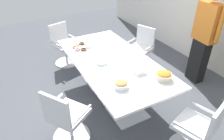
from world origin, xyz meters
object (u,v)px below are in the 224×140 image
Objects in this scene: person_standing_0 at (204,36)px; conference_table at (112,66)px; snack_bowl_cookies at (121,84)px; napkin_pile at (139,71)px; donut_platter at (82,47)px; office_chair_3 at (141,51)px; office_chair_2 at (198,131)px; office_chair_1 at (67,119)px; snack_bowl_chips_orange at (164,75)px; plate_stack at (102,62)px; office_chair_0 at (64,46)px.

conference_table is at bearing 83.78° from person_standing_0.
napkin_pile is (-0.18, 0.43, -0.02)m from snack_bowl_cookies.
person_standing_0 is 2.28m from donut_platter.
office_chair_2 is at bearing 142.16° from office_chair_3.
office_chair_1 is 5.30× the size of napkin_pile.
plate_stack is at bearing -144.13° from snack_bowl_chips_orange.
person_standing_0 reaches higher than snack_bowl_chips_orange.
office_chair_3 reaches higher than donut_platter.
snack_bowl_chips_orange is at bearing 25.46° from conference_table.
office_chair_0 is 2.59m from snack_bowl_chips_orange.
person_standing_0 is at bearing 100.73° from snack_bowl_cookies.
office_chair_1 is 0.49× the size of person_standing_0.
plate_stack is 0.65m from napkin_pile.
office_chair_2 and office_chair_3 have the same top height.
office_chair_0 reaches higher than snack_bowl_cookies.
snack_bowl_cookies is at bearing 105.76° from person_standing_0.
office_chair_2 is 1.73m from plate_stack.
person_standing_0 is (1.94, 2.13, 0.56)m from office_chair_0.
office_chair_0 reaches higher than conference_table.
office_chair_1 is at bearing 57.21° from office_chair_0.
donut_platter is at bearing 88.36° from office_chair_2.
conference_table is 0.79m from snack_bowl_cookies.
snack_bowl_cookies is at bearing -18.97° from conference_table.
office_chair_0 is 1.73m from office_chair_3.
office_chair_0 is 0.49× the size of person_standing_0.
office_chair_0 is at bearing -173.45° from plate_stack.
office_chair_2 is 4.48× the size of plate_stack.
donut_platter is (-0.68, -0.28, 0.15)m from conference_table.
donut_platter is 2.08× the size of napkin_pile.
conference_table is 0.75m from donut_platter.
office_chair_3 is 1.42m from plate_stack.
plate_stack reaches higher than conference_table.
office_chair_0 is at bearing -176.70° from snack_bowl_cookies.
office_chair_2 is at bearing 137.53° from person_standing_0.
office_chair_1 is 1.00× the size of office_chair_3.
snack_bowl_chips_orange is (0.84, 0.40, 0.18)m from conference_table.
napkin_pile is (-1.05, -0.20, 0.38)m from office_chair_2.
conference_table is 1.21m from office_chair_1.
plate_stack is (1.61, 0.18, 0.36)m from office_chair_0.
office_chair_1 is at bearing -30.15° from donut_platter.
person_standing_0 is at bearing 110.00° from snack_bowl_chips_orange.
office_chair_2 is at bearing 21.98° from office_chair_1.
napkin_pile is (0.20, -1.57, -0.19)m from person_standing_0.
donut_platter is at bearing -155.95° from snack_bowl_chips_orange.
office_chair_1 is 4.46× the size of snack_bowl_cookies.
snack_bowl_chips_orange is at bearing 80.19° from snack_bowl_cookies.
office_chair_2 reaches higher than snack_bowl_chips_orange.
office_chair_3 is (-2.19, 0.65, 0.00)m from office_chair_2.
office_chair_3 reaches higher than plate_stack.
office_chair_2 reaches higher than napkin_pile.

